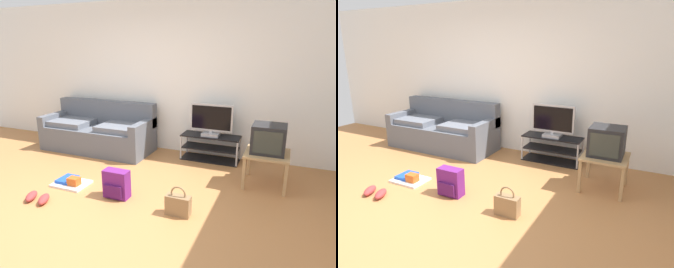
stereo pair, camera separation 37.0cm
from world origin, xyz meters
TOP-DOWN VIEW (x-y plane):
  - ground_plane at (0.00, 0.00)m, footprint 9.00×9.80m
  - wall_back at (0.00, 2.45)m, footprint 9.00×0.10m
  - couch at (-1.17, 1.91)m, footprint 2.07×0.86m
  - tv_stand at (0.94, 2.14)m, footprint 0.99×0.38m
  - flat_tv at (0.94, 2.12)m, footprint 0.72×0.22m
  - side_table at (1.90, 1.47)m, footprint 0.59×0.59m
  - crt_tv at (1.90, 1.49)m, footprint 0.44×0.42m
  - backpack at (0.16, 0.37)m, footprint 0.33×0.23m
  - handbag at (1.04, 0.27)m, footprint 0.29×0.12m
  - sneakers_pair at (-0.72, -0.10)m, footprint 0.42×0.28m
  - floor_tray at (-0.64, 0.44)m, footprint 0.48×0.36m

SIDE VIEW (x-z plane):
  - ground_plane at x=0.00m, z-range -0.02..0.00m
  - floor_tray at x=-0.64m, z-range -0.03..0.11m
  - sneakers_pair at x=-0.72m, z-range 0.00..0.09m
  - handbag at x=1.04m, z-range -0.05..0.31m
  - backpack at x=0.16m, z-range 0.00..0.37m
  - tv_stand at x=0.94m, z-range 0.00..0.44m
  - couch at x=-1.17m, z-range -0.11..0.78m
  - side_table at x=1.90m, z-range 0.17..0.66m
  - crt_tv at x=1.90m, z-range 0.48..0.88m
  - flat_tv at x=0.94m, z-range 0.44..0.98m
  - wall_back at x=0.00m, z-range 0.00..2.70m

